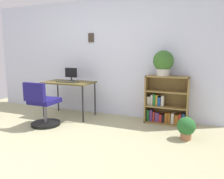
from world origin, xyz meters
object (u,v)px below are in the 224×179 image
object	(u,v)px
keyboard	(67,82)
potted_plant_on_shelf	(163,62)
desk	(69,85)
bookshelf_low	(166,103)
monitor	(71,74)
potted_plant_floor	(186,127)
office_chair	(43,107)

from	to	relation	value
keyboard	potted_plant_on_shelf	distance (m)	1.90
desk	potted_plant_on_shelf	distance (m)	1.92
desk	keyboard	size ratio (longest dim) A/B	2.29
keyboard	bookshelf_low	bearing A→B (deg)	11.61
monitor	bookshelf_low	world-z (taller)	monitor
keyboard	potted_plant_floor	size ratio (longest dim) A/B	1.26
keyboard	potted_plant_on_shelf	bearing A→B (deg)	10.46
bookshelf_low	monitor	bearing A→B (deg)	-174.19
desk	potted_plant_floor	world-z (taller)	desk
monitor	bookshelf_low	bearing A→B (deg)	5.81
monitor	office_chair	bearing A→B (deg)	-94.63
potted_plant_floor	office_chair	bearing A→B (deg)	-172.23
desk	office_chair	bearing A→B (deg)	-95.63
office_chair	potted_plant_on_shelf	xyz separation A→B (m)	(1.92, 0.98, 0.79)
office_chair	potted_plant_on_shelf	size ratio (longest dim) A/B	1.78
office_chair	potted_plant_floor	size ratio (longest dim) A/B	2.32
monitor	potted_plant_on_shelf	bearing A→B (deg)	4.44
desk	monitor	xyz separation A→B (m)	(-0.00, 0.10, 0.20)
desk	bookshelf_low	world-z (taller)	bookshelf_low
office_chair	bookshelf_low	size ratio (longest dim) A/B	0.91
monitor	potted_plant_on_shelf	world-z (taller)	potted_plant_on_shelf
monitor	potted_plant_floor	size ratio (longest dim) A/B	0.79
keyboard	office_chair	distance (m)	0.75
office_chair	potted_plant_floor	bearing A→B (deg)	7.77
desk	bookshelf_low	bearing A→B (deg)	8.87
desk	keyboard	xyz separation A→B (m)	(0.02, -0.09, 0.07)
desk	office_chair	distance (m)	0.80
keyboard	office_chair	size ratio (longest dim) A/B	0.54
monitor	keyboard	xyz separation A→B (m)	(0.02, -0.19, -0.14)
bookshelf_low	potted_plant_on_shelf	bearing A→B (deg)	-141.41
monitor	potted_plant_on_shelf	distance (m)	1.87
desk	monitor	world-z (taller)	monitor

